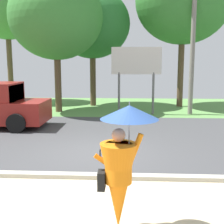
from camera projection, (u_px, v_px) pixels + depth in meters
ground_plane at (105, 132)px, 12.04m from camera, size 40.00×22.00×0.20m
monk_pedestrian at (121, 167)px, 4.83m from camera, size 1.04×0.92×2.13m
utility_pole at (193, 44)px, 15.34m from camera, size 1.80×0.24×6.92m
roadside_billboard at (136, 66)px, 15.58m from camera, size 2.60×0.12×3.50m
tree_left_far at (7, 13)px, 20.05m from camera, size 3.94×3.94×7.81m
tree_center_back at (56, 17)px, 15.95m from camera, size 4.99×4.99×7.38m
tree_right_mid at (183, 0)px, 17.72m from camera, size 5.67×5.67×8.92m
tree_right_far at (92, 24)px, 18.32m from camera, size 4.61×4.61×7.13m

